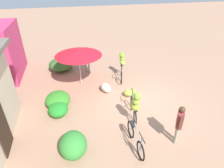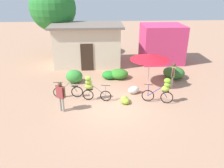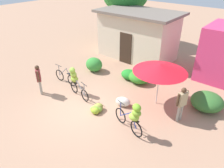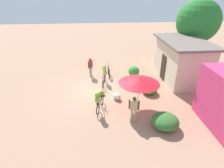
{
  "view_description": "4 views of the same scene",
  "coord_description": "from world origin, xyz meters",
  "px_view_note": "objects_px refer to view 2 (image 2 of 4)",
  "views": [
    {
      "loc": [
        -6.75,
        2.93,
        5.32
      ],
      "look_at": [
        -0.1,
        1.35,
        1.27
      ],
      "focal_mm": 30.29,
      "sensor_mm": 36.0,
      "label": 1
    },
    {
      "loc": [
        -0.67,
        -10.31,
        5.79
      ],
      "look_at": [
        0.03,
        0.84,
        0.85
      ],
      "focal_mm": 35.95,
      "sensor_mm": 36.0,
      "label": 2
    },
    {
      "loc": [
        6.03,
        -5.25,
        5.79
      ],
      "look_at": [
        0.56,
        1.46,
        0.83
      ],
      "focal_mm": 33.89,
      "sensor_mm": 36.0,
      "label": 3
    },
    {
      "loc": [
        11.94,
        0.07,
        6.57
      ],
      "look_at": [
        0.94,
        1.05,
        0.94
      ],
      "focal_mm": 29.96,
      "sensor_mm": 36.0,
      "label": 4
    }
  ],
  "objects_px": {
    "bicycle_leftmost": "(68,92)",
    "market_umbrella": "(150,57)",
    "bicycle_center_loaded": "(163,89)",
    "produce_sack": "(134,90)",
    "person_vendor": "(61,94)",
    "tree_behind_building": "(53,8)",
    "person_bystander": "(173,73)",
    "bicycle_near_pile": "(91,86)",
    "building_low": "(87,45)",
    "banana_pile_on_ground": "(125,100)",
    "shop_pink": "(162,44)"
  },
  "relations": [
    {
      "from": "bicycle_leftmost",
      "to": "market_umbrella",
      "type": "bearing_deg",
      "value": 16.54
    },
    {
      "from": "bicycle_leftmost",
      "to": "bicycle_center_loaded",
      "type": "height_order",
      "value": "bicycle_center_loaded"
    },
    {
      "from": "produce_sack",
      "to": "person_vendor",
      "type": "height_order",
      "value": "person_vendor"
    },
    {
      "from": "tree_behind_building",
      "to": "person_vendor",
      "type": "bearing_deg",
      "value": -79.75
    },
    {
      "from": "person_bystander",
      "to": "bicycle_leftmost",
      "type": "bearing_deg",
      "value": -171.67
    },
    {
      "from": "bicycle_leftmost",
      "to": "person_vendor",
      "type": "height_order",
      "value": "person_vendor"
    },
    {
      "from": "bicycle_leftmost",
      "to": "produce_sack",
      "type": "height_order",
      "value": "bicycle_leftmost"
    },
    {
      "from": "market_umbrella",
      "to": "bicycle_near_pile",
      "type": "bearing_deg",
      "value": -152.32
    },
    {
      "from": "building_low",
      "to": "banana_pile_on_ground",
      "type": "height_order",
      "value": "building_low"
    },
    {
      "from": "tree_behind_building",
      "to": "bicycle_near_pile",
      "type": "xyz_separation_m",
      "value": [
        3.14,
        -8.37,
        -3.25
      ]
    },
    {
      "from": "building_low",
      "to": "bicycle_leftmost",
      "type": "height_order",
      "value": "building_low"
    },
    {
      "from": "bicycle_leftmost",
      "to": "bicycle_center_loaded",
      "type": "bearing_deg",
      "value": -10.79
    },
    {
      "from": "building_low",
      "to": "bicycle_leftmost",
      "type": "distance_m",
      "value": 5.9
    },
    {
      "from": "bicycle_near_pile",
      "to": "produce_sack",
      "type": "relative_size",
      "value": 2.24
    },
    {
      "from": "shop_pink",
      "to": "person_vendor",
      "type": "xyz_separation_m",
      "value": [
        -6.97,
        -7.63,
        -0.53
      ]
    },
    {
      "from": "tree_behind_building",
      "to": "produce_sack",
      "type": "xyz_separation_m",
      "value": [
        5.57,
        -7.69,
        -3.85
      ]
    },
    {
      "from": "tree_behind_building",
      "to": "market_umbrella",
      "type": "relative_size",
      "value": 2.48
    },
    {
      "from": "produce_sack",
      "to": "banana_pile_on_ground",
      "type": "bearing_deg",
      "value": -119.89
    },
    {
      "from": "market_umbrella",
      "to": "banana_pile_on_ground",
      "type": "bearing_deg",
      "value": -127.21
    },
    {
      "from": "shop_pink",
      "to": "market_umbrella",
      "type": "bearing_deg",
      "value": -113.25
    },
    {
      "from": "bicycle_near_pile",
      "to": "bicycle_center_loaded",
      "type": "relative_size",
      "value": 0.97
    },
    {
      "from": "shop_pink",
      "to": "bicycle_near_pile",
      "type": "height_order",
      "value": "shop_pink"
    },
    {
      "from": "tree_behind_building",
      "to": "bicycle_leftmost",
      "type": "bearing_deg",
      "value": -76.98
    },
    {
      "from": "bicycle_leftmost",
      "to": "banana_pile_on_ground",
      "type": "height_order",
      "value": "bicycle_leftmost"
    },
    {
      "from": "shop_pink",
      "to": "bicycle_leftmost",
      "type": "height_order",
      "value": "shop_pink"
    },
    {
      "from": "market_umbrella",
      "to": "person_bystander",
      "type": "bearing_deg",
      "value": -21.24
    },
    {
      "from": "person_vendor",
      "to": "tree_behind_building",
      "type": "bearing_deg",
      "value": 100.25
    },
    {
      "from": "shop_pink",
      "to": "bicycle_center_loaded",
      "type": "bearing_deg",
      "value": -103.84
    },
    {
      "from": "building_low",
      "to": "produce_sack",
      "type": "distance_m",
      "value": 6.27
    },
    {
      "from": "building_low",
      "to": "bicycle_center_loaded",
      "type": "height_order",
      "value": "building_low"
    },
    {
      "from": "building_low",
      "to": "bicycle_leftmost",
      "type": "xyz_separation_m",
      "value": [
        -0.91,
        -5.69,
        -1.23
      ]
    },
    {
      "from": "bicycle_center_loaded",
      "to": "building_low",
      "type": "bearing_deg",
      "value": 122.09
    },
    {
      "from": "bicycle_center_loaded",
      "to": "produce_sack",
      "type": "bearing_deg",
      "value": 137.72
    },
    {
      "from": "shop_pink",
      "to": "bicycle_near_pile",
      "type": "relative_size",
      "value": 2.04
    },
    {
      "from": "tree_behind_building",
      "to": "bicycle_near_pile",
      "type": "relative_size",
      "value": 3.79
    },
    {
      "from": "tree_behind_building",
      "to": "person_bystander",
      "type": "relative_size",
      "value": 3.74
    },
    {
      "from": "bicycle_center_loaded",
      "to": "person_vendor",
      "type": "height_order",
      "value": "person_vendor"
    },
    {
      "from": "bicycle_leftmost",
      "to": "bicycle_near_pile",
      "type": "xyz_separation_m",
      "value": [
        1.3,
        -0.42,
        0.46
      ]
    },
    {
      "from": "produce_sack",
      "to": "tree_behind_building",
      "type": "bearing_deg",
      "value": 125.96
    },
    {
      "from": "bicycle_center_loaded",
      "to": "bicycle_near_pile",
      "type": "bearing_deg",
      "value": 171.67
    },
    {
      "from": "shop_pink",
      "to": "produce_sack",
      "type": "xyz_separation_m",
      "value": [
        -3.11,
        -5.86,
        -1.26
      ]
    },
    {
      "from": "bicycle_leftmost",
      "to": "person_vendor",
      "type": "relative_size",
      "value": 1.05
    },
    {
      "from": "tree_behind_building",
      "to": "bicycle_center_loaded",
      "type": "xyz_separation_m",
      "value": [
        6.93,
        -8.92,
        -3.24
      ]
    },
    {
      "from": "bicycle_center_loaded",
      "to": "person_bystander",
      "type": "relative_size",
      "value": 1.01
    },
    {
      "from": "shop_pink",
      "to": "bicycle_near_pile",
      "type": "distance_m",
      "value": 8.6
    },
    {
      "from": "produce_sack",
      "to": "shop_pink",
      "type": "bearing_deg",
      "value": 62.07
    },
    {
      "from": "building_low",
      "to": "shop_pink",
      "type": "height_order",
      "value": "building_low"
    },
    {
      "from": "shop_pink",
      "to": "market_umbrella",
      "type": "distance_m",
      "value": 5.12
    },
    {
      "from": "building_low",
      "to": "shop_pink",
      "type": "distance_m",
      "value": 5.94
    },
    {
      "from": "person_bystander",
      "to": "building_low",
      "type": "bearing_deg",
      "value": 137.73
    }
  ]
}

